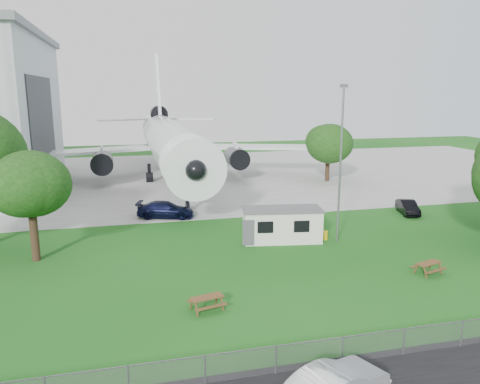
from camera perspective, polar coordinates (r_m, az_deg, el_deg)
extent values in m
plane|color=#296E21|center=(29.65, 2.32, -10.87)|extent=(160.00, 160.00, 0.00)
cube|color=#B7B7B2|center=(65.67, -6.92, 1.94)|extent=(120.00, 46.00, 0.03)
cube|color=#2D3033|center=(60.10, -22.82, 6.62)|extent=(0.16, 16.00, 12.96)
cylinder|color=white|center=(60.80, -8.46, 5.92)|extent=(5.40, 34.00, 5.40)
cone|color=white|center=(42.08, -5.94, 3.23)|extent=(5.40, 5.50, 5.40)
cone|color=white|center=(81.58, -9.92, 8.01)|extent=(4.86, 9.00, 4.86)
cube|color=white|center=(64.22, -19.91, 4.58)|extent=(21.36, 10.77, 0.36)
cube|color=white|center=(66.39, 2.15, 5.52)|extent=(21.36, 10.77, 0.36)
cube|color=white|center=(81.38, -10.07, 12.01)|extent=(0.46, 9.96, 12.17)
cylinder|color=#515459|center=(60.37, -16.41, 3.50)|extent=(2.50, 4.20, 2.50)
cylinder|color=#515459|center=(61.94, -0.48, 4.21)|extent=(2.50, 4.20, 2.50)
cylinder|color=#515459|center=(80.47, -9.92, 9.38)|extent=(2.60, 4.50, 2.60)
cylinder|color=black|center=(46.23, -6.44, -0.89)|extent=(0.36, 0.36, 2.40)
cylinder|color=black|center=(62.13, -11.01, 2.33)|extent=(0.44, 0.44, 2.40)
cylinder|color=black|center=(62.64, -5.88, 2.57)|extent=(0.44, 0.44, 2.40)
cube|color=silver|center=(37.11, 5.13, -4.06)|extent=(6.32, 3.40, 2.50)
cube|color=#59595B|center=(36.77, 5.17, -2.10)|extent=(6.54, 3.63, 0.12)
cylinder|color=gold|center=(38.05, 10.27, -5.22)|extent=(0.50, 0.50, 0.70)
cube|color=gray|center=(21.72, 9.74, -20.31)|extent=(58.00, 0.04, 1.30)
cylinder|color=slate|center=(36.49, 12.13, 3.08)|extent=(0.16, 0.16, 12.00)
cylinder|color=#382619|center=(35.56, -23.74, -5.26)|extent=(0.56, 0.56, 3.15)
sphere|color=#2B5F1A|center=(34.67, -24.28, 0.84)|extent=(5.82, 5.82, 5.82)
cylinder|color=#382619|center=(62.42, 10.59, 2.64)|extent=(0.56, 0.56, 2.95)
sphere|color=#2B5F1A|center=(61.94, 10.72, 5.93)|extent=(6.06, 6.06, 6.06)
imported|color=black|center=(47.84, 19.76, -1.77)|extent=(2.47, 4.23, 1.32)
imported|color=black|center=(44.20, -9.07, -2.16)|extent=(5.65, 3.52, 1.53)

